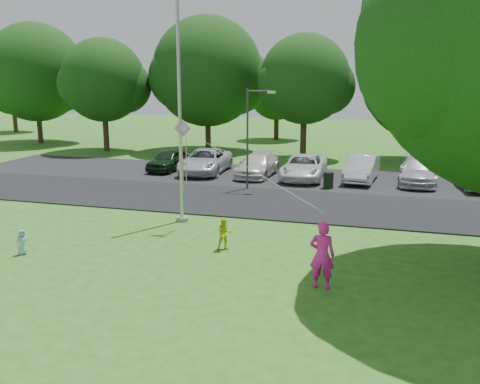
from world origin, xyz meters
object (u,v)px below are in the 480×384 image
(trash_can, at_px, (328,181))
(child_blue, at_px, (22,242))
(child_yellow, at_px, (225,234))
(street_lamp, at_px, (251,130))
(kite, at_px, (185,141))
(flagpole, at_px, (180,119))
(woman, at_px, (322,255))

(trash_can, relative_size, child_blue, 1.03)
(child_yellow, bearing_deg, street_lamp, 72.45)
(child_yellow, bearing_deg, kite, 111.27)
(flagpole, bearing_deg, kite, -59.75)
(street_lamp, height_order, child_yellow, street_lamp)
(street_lamp, relative_size, child_blue, 6.08)
(child_blue, bearing_deg, child_yellow, -41.49)
(child_yellow, relative_size, child_blue, 1.31)
(trash_can, relative_size, child_yellow, 0.79)
(woman, height_order, kite, kite)
(trash_can, bearing_deg, street_lamp, -161.65)
(trash_can, distance_m, child_yellow, 11.25)
(street_lamp, xyz_separation_m, kite, (-0.44, -7.89, 0.33))
(trash_can, height_order, kite, kite)
(flagpole, relative_size, child_blue, 11.62)
(flagpole, distance_m, trash_can, 10.13)
(street_lamp, height_order, trash_can, street_lamp)
(street_lamp, relative_size, woman, 2.70)
(flagpole, height_order, street_lamp, flagpole)
(woman, bearing_deg, child_yellow, -34.77)
(woman, relative_size, child_blue, 2.25)
(street_lamp, xyz_separation_m, child_blue, (-4.63, -12.13, -2.71))
(trash_can, relative_size, kite, 0.14)
(child_yellow, distance_m, kite, 4.07)
(trash_can, distance_m, woman, 13.58)
(street_lamp, relative_size, child_yellow, 4.64)
(woman, xyz_separation_m, child_blue, (-9.98, 0.07, -0.54))
(child_yellow, bearing_deg, flagpole, 105.35)
(child_yellow, height_order, kite, kite)
(flagpole, bearing_deg, woman, -40.31)
(child_yellow, distance_m, child_blue, 6.76)
(kite, bearing_deg, woman, -46.94)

